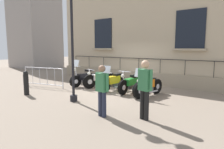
{
  "coord_description": "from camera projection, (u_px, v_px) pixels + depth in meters",
  "views": [
    {
      "loc": [
        8.01,
        5.78,
        2.09
      ],
      "look_at": [
        0.41,
        0.0,
        0.8
      ],
      "focal_mm": 32.12,
      "sensor_mm": 36.0,
      "label": 1
    }
  ],
  "objects": [
    {
      "name": "pedestrian_standing",
      "position": [
        145.0,
        86.0,
        5.74
      ],
      "size": [
        0.3,
        0.52,
        1.74
      ],
      "color": "black",
      "rests_on": "ground_plane"
    },
    {
      "name": "motorcycle_white",
      "position": [
        100.0,
        79.0,
        10.57
      ],
      "size": [
        1.97,
        0.85,
        0.98
      ],
      "color": "black",
      "rests_on": "ground_plane"
    },
    {
      "name": "pedestrian_walking",
      "position": [
        102.0,
        88.0,
        6.01
      ],
      "size": [
        0.26,
        0.53,
        1.57
      ],
      "color": "#23283D",
      "rests_on": "ground_plane"
    },
    {
      "name": "motorcycle_orange",
      "position": [
        148.0,
        86.0,
        8.64
      ],
      "size": [
        1.97,
        0.62,
        1.24
      ],
      "color": "black",
      "rests_on": "ground_plane"
    },
    {
      "name": "ground_plane",
      "position": [
        117.0,
        89.0,
        10.07
      ],
      "size": [
        60.0,
        60.0,
        0.0
      ],
      "primitive_type": "plane",
      "color": "gray"
    },
    {
      "name": "bollard",
      "position": [
        26.0,
        83.0,
        8.86
      ],
      "size": [
        0.22,
        0.22,
        1.07
      ],
      "color": "black",
      "rests_on": "ground_plane"
    },
    {
      "name": "crowd_barrier",
      "position": [
        43.0,
        76.0,
        10.62
      ],
      "size": [
        0.66,
        2.45,
        1.05
      ],
      "color": "#B7B7BF",
      "rests_on": "ground_plane"
    },
    {
      "name": "motorcycle_black",
      "position": [
        85.0,
        78.0,
        10.95
      ],
      "size": [
        1.9,
        0.7,
        1.45
      ],
      "color": "black",
      "rests_on": "ground_plane"
    },
    {
      "name": "building_facade",
      "position": [
        143.0,
        30.0,
        11.67
      ],
      "size": [
        0.82,
        12.61,
        6.44
      ],
      "color": "tan",
      "rests_on": "ground_plane"
    },
    {
      "name": "motorcycle_green",
      "position": [
        131.0,
        83.0,
        9.36
      ],
      "size": [
        2.04,
        0.67,
        1.06
      ],
      "color": "black",
      "rests_on": "ground_plane"
    },
    {
      "name": "lamppost",
      "position": [
        72.0,
        18.0,
        7.43
      ],
      "size": [
        0.34,
        1.04,
        4.62
      ],
      "color": "black",
      "rests_on": "ground_plane"
    },
    {
      "name": "motorcycle_yellow",
      "position": [
        114.0,
        82.0,
        9.83
      ],
      "size": [
        1.91,
        0.63,
        1.25
      ],
      "color": "black",
      "rests_on": "ground_plane"
    },
    {
      "name": "distant_building",
      "position": [
        34.0,
        19.0,
        20.65
      ],
      "size": [
        3.57,
        4.75,
        9.91
      ],
      "color": "gray",
      "rests_on": "ground_plane"
    }
  ]
}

